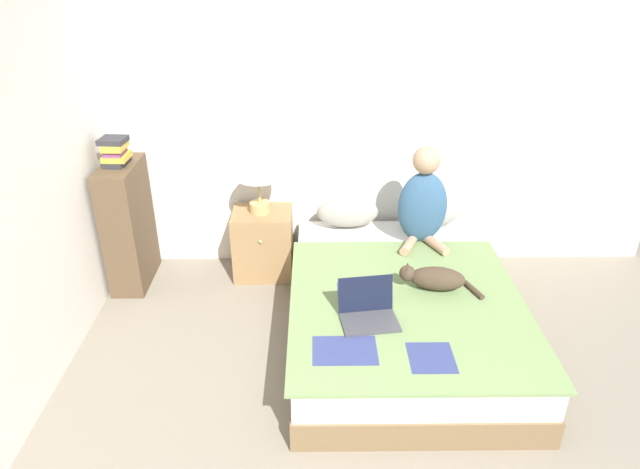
{
  "coord_description": "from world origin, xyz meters",
  "views": [
    {
      "loc": [
        -0.36,
        -0.8,
        2.52
      ],
      "look_at": [
        -0.33,
        2.6,
        0.76
      ],
      "focal_mm": 32.0,
      "sensor_mm": 36.0,
      "label": 1
    }
  ],
  "objects_px": {
    "laptop_open": "(368,312)",
    "pillow_near": "(347,212)",
    "bookshelf": "(128,225)",
    "bed": "(401,311)",
    "cat_tabby": "(434,278)",
    "table_lamp": "(258,170)",
    "nightstand": "(263,243)",
    "pillow_far": "(429,212)",
    "book_stack_top": "(115,152)",
    "person_sitting": "(423,202)"
  },
  "relations": [
    {
      "from": "pillow_far",
      "to": "bookshelf",
      "type": "bearing_deg",
      "value": -176.25
    },
    {
      "from": "pillow_near",
      "to": "laptop_open",
      "type": "bearing_deg",
      "value": -87.35
    },
    {
      "from": "pillow_near",
      "to": "laptop_open",
      "type": "distance_m",
      "value": 1.32
    },
    {
      "from": "table_lamp",
      "to": "pillow_far",
      "type": "bearing_deg",
      "value": 2.53
    },
    {
      "from": "cat_tabby",
      "to": "bookshelf",
      "type": "bearing_deg",
      "value": -9.81
    },
    {
      "from": "pillow_near",
      "to": "pillow_far",
      "type": "xyz_separation_m",
      "value": [
        0.67,
        0.0,
        0.0
      ]
    },
    {
      "from": "table_lamp",
      "to": "laptop_open",
      "type": "bearing_deg",
      "value": -58.45
    },
    {
      "from": "person_sitting",
      "to": "laptop_open",
      "type": "relative_size",
      "value": 2.02
    },
    {
      "from": "bed",
      "to": "person_sitting",
      "type": "height_order",
      "value": "person_sitting"
    },
    {
      "from": "bed",
      "to": "cat_tabby",
      "type": "height_order",
      "value": "cat_tabby"
    },
    {
      "from": "nightstand",
      "to": "bookshelf",
      "type": "relative_size",
      "value": 0.56
    },
    {
      "from": "bed",
      "to": "book_stack_top",
      "type": "xyz_separation_m",
      "value": [
        -2.09,
        0.77,
        0.91
      ]
    },
    {
      "from": "bookshelf",
      "to": "book_stack_top",
      "type": "xyz_separation_m",
      "value": [
        -0.0,
        0.0,
        0.61
      ]
    },
    {
      "from": "pillow_near",
      "to": "nightstand",
      "type": "distance_m",
      "value": 0.74
    },
    {
      "from": "laptop_open",
      "to": "bookshelf",
      "type": "relative_size",
      "value": 0.38
    },
    {
      "from": "bed",
      "to": "cat_tabby",
      "type": "bearing_deg",
      "value": -10.53
    },
    {
      "from": "pillow_far",
      "to": "person_sitting",
      "type": "xyz_separation_m",
      "value": [
        -0.12,
        -0.27,
        0.21
      ]
    },
    {
      "from": "nightstand",
      "to": "table_lamp",
      "type": "relative_size",
      "value": 1.14
    },
    {
      "from": "pillow_near",
      "to": "bookshelf",
      "type": "bearing_deg",
      "value": -174.81
    },
    {
      "from": "nightstand",
      "to": "bookshelf",
      "type": "distance_m",
      "value": 1.08
    },
    {
      "from": "pillow_far",
      "to": "table_lamp",
      "type": "bearing_deg",
      "value": -177.47
    },
    {
      "from": "laptop_open",
      "to": "table_lamp",
      "type": "distance_m",
      "value": 1.54
    },
    {
      "from": "cat_tabby",
      "to": "nightstand",
      "type": "xyz_separation_m",
      "value": [
        -1.23,
        0.9,
        -0.21
      ]
    },
    {
      "from": "pillow_near",
      "to": "table_lamp",
      "type": "distance_m",
      "value": 0.81
    },
    {
      "from": "person_sitting",
      "to": "book_stack_top",
      "type": "relative_size",
      "value": 3.34
    },
    {
      "from": "cat_tabby",
      "to": "table_lamp",
      "type": "xyz_separation_m",
      "value": [
        -1.24,
        0.91,
        0.44
      ]
    },
    {
      "from": "bookshelf",
      "to": "table_lamp",
      "type": "bearing_deg",
      "value": 5.36
    },
    {
      "from": "bookshelf",
      "to": "book_stack_top",
      "type": "height_order",
      "value": "book_stack_top"
    },
    {
      "from": "bed",
      "to": "pillow_near",
      "type": "xyz_separation_m",
      "value": [
        -0.34,
        0.93,
        0.33
      ]
    },
    {
      "from": "pillow_near",
      "to": "person_sitting",
      "type": "height_order",
      "value": "person_sitting"
    },
    {
      "from": "bed",
      "to": "laptop_open",
      "type": "height_order",
      "value": "laptop_open"
    },
    {
      "from": "pillow_near",
      "to": "bookshelf",
      "type": "distance_m",
      "value": 1.76
    },
    {
      "from": "table_lamp",
      "to": "bookshelf",
      "type": "relative_size",
      "value": 0.49
    },
    {
      "from": "pillow_near",
      "to": "cat_tabby",
      "type": "height_order",
      "value": "pillow_near"
    },
    {
      "from": "bookshelf",
      "to": "book_stack_top",
      "type": "bearing_deg",
      "value": 151.55
    },
    {
      "from": "pillow_far",
      "to": "laptop_open",
      "type": "relative_size",
      "value": 1.32
    },
    {
      "from": "laptop_open",
      "to": "pillow_near",
      "type": "bearing_deg",
      "value": 84.7
    },
    {
      "from": "laptop_open",
      "to": "book_stack_top",
      "type": "height_order",
      "value": "book_stack_top"
    },
    {
      "from": "bed",
      "to": "cat_tabby",
      "type": "xyz_separation_m",
      "value": [
        0.2,
        -0.04,
        0.29
      ]
    },
    {
      "from": "person_sitting",
      "to": "table_lamp",
      "type": "relative_size",
      "value": 1.55
    },
    {
      "from": "pillow_far",
      "to": "nightstand",
      "type": "bearing_deg",
      "value": -177.37
    },
    {
      "from": "nightstand",
      "to": "book_stack_top",
      "type": "distance_m",
      "value": 1.35
    },
    {
      "from": "bed",
      "to": "pillow_far",
      "type": "bearing_deg",
      "value": 70.1
    },
    {
      "from": "table_lamp",
      "to": "book_stack_top",
      "type": "bearing_deg",
      "value": -174.69
    },
    {
      "from": "laptop_open",
      "to": "bookshelf",
      "type": "distance_m",
      "value": 2.15
    },
    {
      "from": "pillow_far",
      "to": "cat_tabby",
      "type": "bearing_deg",
      "value": -98.08
    },
    {
      "from": "laptop_open",
      "to": "nightstand",
      "type": "height_order",
      "value": "laptop_open"
    },
    {
      "from": "person_sitting",
      "to": "cat_tabby",
      "type": "distance_m",
      "value": 0.74
    },
    {
      "from": "pillow_near",
      "to": "book_stack_top",
      "type": "relative_size",
      "value": 2.18
    },
    {
      "from": "nightstand",
      "to": "table_lamp",
      "type": "height_order",
      "value": "table_lamp"
    }
  ]
}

